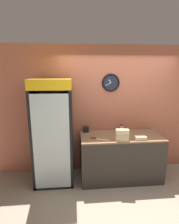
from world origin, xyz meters
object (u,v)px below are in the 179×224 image
at_px(sandwich_stack_bottom, 122,139).
at_px(sandwich_stack_top, 122,131).
at_px(sandwich_flat_left, 140,138).
at_px(chefs_knife, 97,139).
at_px(condiment_jar, 121,128).
at_px(sandwich_stack_middle, 122,135).
at_px(beverage_cooler, 53,127).
at_px(napkin_dispenser, 86,129).

xyz_separation_m(sandwich_stack_bottom, sandwich_stack_top, (0.00, 0.00, 0.14)).
bearing_deg(sandwich_stack_bottom, sandwich_flat_left, 3.07).
bearing_deg(chefs_knife, sandwich_stack_bottom, -15.78).
relative_size(sandwich_stack_bottom, condiment_jar, 2.02).
xyz_separation_m(sandwich_flat_left, condiment_jar, (-0.21, 0.56, 0.03)).
xyz_separation_m(sandwich_stack_bottom, sandwich_stack_middle, (-0.00, 0.00, 0.07)).
relative_size(sandwich_stack_bottom, sandwich_stack_top, 1.00).
relative_size(beverage_cooler, sandwich_stack_middle, 8.43).
bearing_deg(sandwich_stack_bottom, napkin_dispenser, 139.18).
bearing_deg(condiment_jar, sandwich_stack_top, -104.26).
bearing_deg(sandwich_stack_top, sandwich_stack_bottom, 180.00).
height_order(sandwich_stack_bottom, sandwich_flat_left, sandwich_stack_bottom).
bearing_deg(sandwich_flat_left, condiment_jar, 110.58).
distance_m(sandwich_stack_bottom, napkin_dispenser, 0.83).
distance_m(sandwich_stack_middle, sandwich_stack_top, 0.07).
height_order(sandwich_stack_bottom, chefs_knife, sandwich_stack_bottom).
bearing_deg(sandwich_stack_top, chefs_knife, 164.22).
height_order(sandwich_stack_top, napkin_dispenser, sandwich_stack_top).
bearing_deg(chefs_knife, napkin_dispenser, 113.65).
distance_m(sandwich_stack_bottom, condiment_jar, 0.60).
bearing_deg(sandwich_stack_top, sandwich_flat_left, 3.07).
bearing_deg(sandwich_stack_top, condiment_jar, 75.74).
bearing_deg(chefs_knife, sandwich_stack_top, -15.78).
height_order(sandwich_flat_left, condiment_jar, condiment_jar).
height_order(beverage_cooler, chefs_knife, beverage_cooler).
bearing_deg(beverage_cooler, chefs_knife, -15.14).
height_order(sandwich_flat_left, chefs_knife, sandwich_flat_left).
height_order(sandwich_flat_left, napkin_dispenser, napkin_dispenser).
distance_m(sandwich_stack_top, sandwich_flat_left, 0.39).
bearing_deg(chefs_knife, sandwich_flat_left, -7.57).
xyz_separation_m(sandwich_stack_middle, condiment_jar, (0.15, 0.58, -0.05)).
distance_m(beverage_cooler, sandwich_flat_left, 1.68).
xyz_separation_m(sandwich_stack_middle, sandwich_flat_left, (0.36, 0.02, -0.07)).
relative_size(sandwich_stack_top, sandwich_flat_left, 1.18).
xyz_separation_m(sandwich_stack_bottom, condiment_jar, (0.15, 0.58, 0.02)).
relative_size(chefs_knife, condiment_jar, 2.76).
bearing_deg(napkin_dispenser, sandwich_stack_middle, -40.82).
bearing_deg(napkin_dispenser, sandwich_stack_bottom, -40.82).
distance_m(beverage_cooler, condiment_jar, 1.45).
height_order(sandwich_stack_top, sandwich_flat_left, sandwich_stack_top).
distance_m(sandwich_stack_middle, condiment_jar, 0.60).
bearing_deg(sandwich_stack_bottom, condiment_jar, 75.74).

